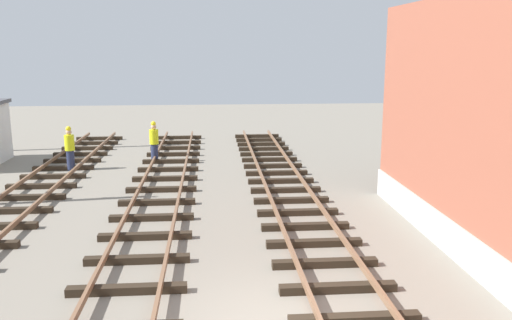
% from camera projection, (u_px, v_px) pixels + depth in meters
% --- Properties ---
extents(track_near_building, '(2.50, 44.10, 0.32)m').
position_uv_depth(track_near_building, '(355.00, 317.00, 10.02)').
color(track_near_building, '#2D2319').
rests_on(track_near_building, ground).
extents(track_worker_foreground, '(0.40, 0.40, 1.87)m').
position_uv_depth(track_worker_foreground, '(70.00, 148.00, 22.48)').
color(track_worker_foreground, '#262D4C').
rests_on(track_worker_foreground, ground).
extents(track_worker_distant, '(0.40, 0.40, 1.87)m').
position_uv_depth(track_worker_distant, '(154.00, 142.00, 23.97)').
color(track_worker_distant, '#262D4C').
rests_on(track_worker_distant, ground).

